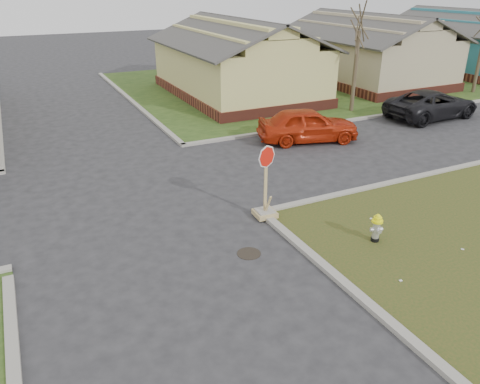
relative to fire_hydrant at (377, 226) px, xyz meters
name	(u,v)px	position (x,y,z in m)	size (l,w,h in m)	color
ground	(164,264)	(-5.61, 1.50, -0.50)	(120.00, 120.00, 0.00)	#272729
verge_far_right	(371,75)	(16.39, 19.50, -0.48)	(37.00, 19.00, 0.05)	#294418
curbs	(120,192)	(-5.61, 6.50, -0.50)	(80.00, 40.00, 0.12)	gray
manhole	(249,253)	(-3.41, 1.00, -0.50)	(0.64, 0.64, 0.01)	black
side_house_yellow	(237,60)	(4.39, 18.00, 1.68)	(7.60, 11.60, 4.70)	maroon
side_house_tan	(366,50)	(14.39, 18.00, 1.68)	(7.60, 11.60, 4.70)	maroon
side_house_teal	(467,42)	(24.39, 18.00, 1.68)	(7.60, 11.60, 4.70)	maroon
tree_mid_right	(355,72)	(8.39, 11.70, 1.65)	(0.22, 0.22, 4.20)	#403625
fire_hydrant	(377,226)	(0.00, 0.00, 0.00)	(0.31, 0.31, 0.83)	black
stop_sign	(265,201)	(-2.02, 2.66, 0.04)	(0.65, 0.63, 2.28)	tan
red_sedan	(308,125)	(3.27, 8.35, 0.25)	(1.79, 4.44, 1.51)	#B5270C
dark_pickup	(432,104)	(11.29, 8.80, 0.22)	(2.40, 5.21, 1.45)	black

